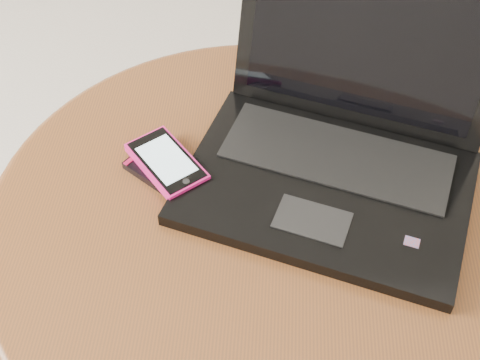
{
  "coord_description": "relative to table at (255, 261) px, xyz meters",
  "views": [
    {
      "loc": [
        0.04,
        -0.56,
        1.2
      ],
      "look_at": [
        0.0,
        -0.05,
        0.62
      ],
      "focal_mm": 48.84,
      "sensor_mm": 36.0,
      "label": 1
    }
  ],
  "objects": [
    {
      "name": "table",
      "position": [
        0.0,
        0.0,
        0.0
      ],
      "size": [
        0.7,
        0.7,
        0.56
      ],
      "color": "#632D1A",
      "rests_on": "ground"
    },
    {
      "name": "laptop",
      "position": [
        0.1,
        0.07,
        0.16
      ],
      "size": [
        0.43,
        0.4,
        0.23
      ],
      "color": "black",
      "rests_on": "table"
    },
    {
      "name": "phone_black",
      "position": [
        -0.11,
        0.05,
        0.13
      ],
      "size": [
        0.14,
        0.13,
        0.01
      ],
      "color": "black",
      "rests_on": "table"
    },
    {
      "name": "phone_pink",
      "position": [
        -0.12,
        0.05,
        0.14
      ],
      "size": [
        0.12,
        0.13,
        0.01
      ],
      "color": "#F21B82",
      "rests_on": "phone_black"
    }
  ]
}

